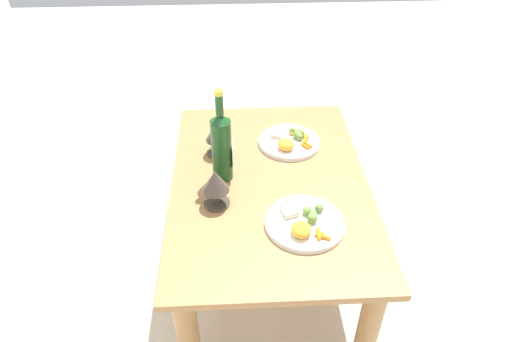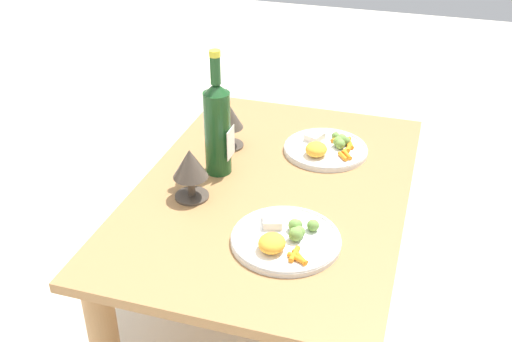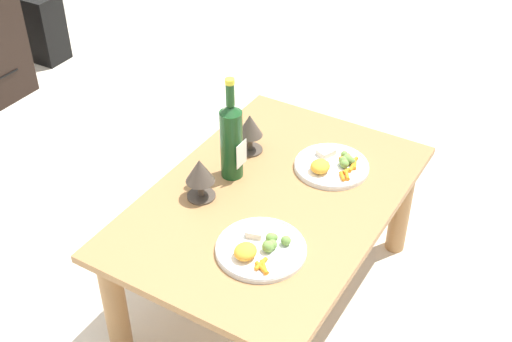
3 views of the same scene
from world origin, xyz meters
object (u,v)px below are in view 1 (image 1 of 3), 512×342
Objects in this scene: wine_bottle at (222,145)px; goblet_right at (217,133)px; dining_table at (269,198)px; dinner_plate_left at (305,222)px; dinner_plate_right at (290,141)px; goblet_left at (215,183)px.

wine_bottle reaches higher than goblet_right.
dining_table is 4.01× the size of dinner_plate_left.
wine_bottle is 0.15m from goblet_right.
dinner_plate_left and dinner_plate_right have the same top height.
dining_table is at bearing 22.20° from dinner_plate_left.
goblet_right is 0.55× the size of dinner_plate_left.
goblet_right is at bearing 34.55° from dinner_plate_left.
goblet_right is 0.29m from dinner_plate_right.
goblet_left is at bearing 140.20° from dinner_plate_right.
wine_bottle is at bearing -171.75° from goblet_right.
dinner_plate_left is at bearing -157.80° from dining_table.
dinner_plate_right is at bearing -0.26° from dinner_plate_left.
dinner_plate_right is (0.33, -0.28, -0.08)m from goblet_left.
goblet_left is at bearing 171.75° from wine_bottle.
wine_bottle is at bearing -8.25° from goblet_left.
wine_bottle is 2.48× the size of goblet_right.
wine_bottle reaches higher than goblet_left.
goblet_left is at bearing -180.00° from goblet_right.
wine_bottle is 0.34m from dinner_plate_right.
dinner_plate_right is (0.19, -0.26, -0.13)m from wine_bottle.
goblet_left is at bearing 121.14° from dining_table.
dinner_plate_right is at bearing -39.80° from goblet_left.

